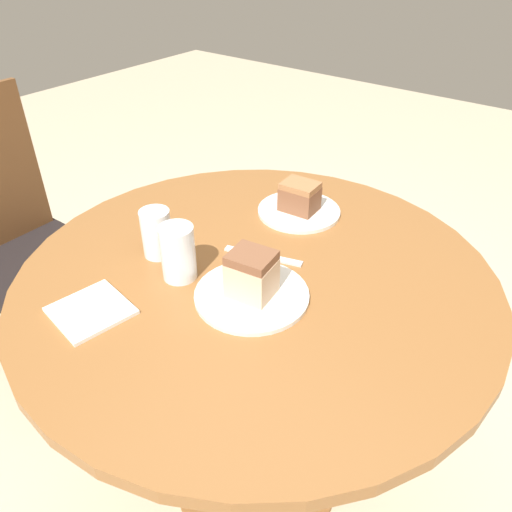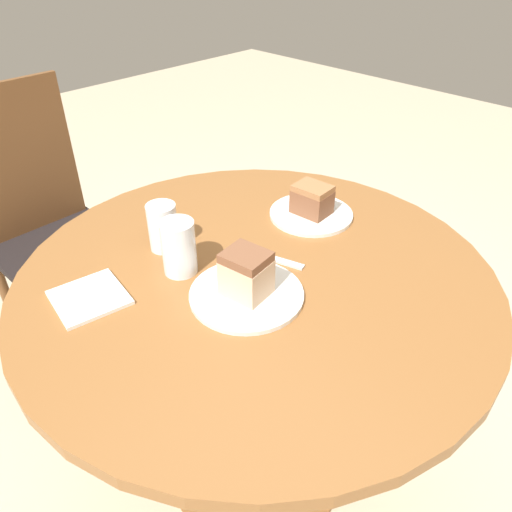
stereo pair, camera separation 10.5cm
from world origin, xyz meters
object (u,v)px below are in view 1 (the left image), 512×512
Objects in this scene: chair at (22,244)px; cake_slice_far at (300,197)px; plate_far at (299,211)px; cake_slice_near at (252,274)px; glass_lemonade at (178,255)px; plate_near at (252,295)px; glass_water at (157,235)px.

cake_slice_far is (0.32, -0.88, 0.33)m from chair.
cake_slice_near reaches higher than plate_far.
chair reaches higher than glass_lemonade.
cake_slice_far is at bearing -7.67° from glass_lemonade.
cake_slice_near is (-0.02, -0.99, 0.34)m from chair.
glass_lemonade is (-0.38, 0.05, 0.05)m from plate_far.
chair reaches higher than plate_near.
chair is at bearing 88.82° from plate_near.
glass_lemonade is at bearing -107.58° from glass_water.
plate_far is at bearing -23.07° from glass_water.
glass_lemonade is (-0.04, 0.16, 0.05)m from plate_near.
cake_slice_far is 0.78× the size of glass_lemonade.
plate_near is at bearing -161.79° from cake_slice_far.
plate_far is at bearing -7.67° from glass_lemonade.
cake_slice_far is 0.38m from glass_lemonade.
chair is at bearing 87.89° from glass_water.
plate_near is 1.10× the size of plate_far.
plate_far is 2.20× the size of cake_slice_near.
glass_lemonade is (-0.38, 0.05, 0.01)m from cake_slice_far.
cake_slice_near is at bearing -90.00° from plate_near.
chair is 0.98m from plate_far.
cake_slice_far reaches higher than plate_near.
plate_near is 2.41× the size of cake_slice_near.
cake_slice_far is (0.34, 0.11, 0.04)m from plate_near.
glass_water is (-0.03, -0.73, 0.33)m from chair.
glass_water reaches higher than plate_far.
plate_far is 1.75× the size of glass_lemonade.
plate_near is 0.05m from cake_slice_near.
glass_lemonade is 0.10m from glass_water.
glass_water reaches higher than cake_slice_far.
cake_slice_near is 0.36m from cake_slice_far.
cake_slice_far is at bearing -23.07° from glass_water.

